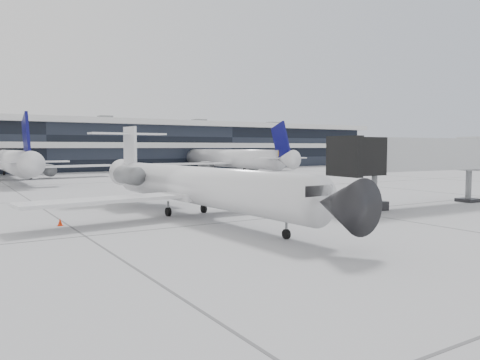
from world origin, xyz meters
TOP-DOWN VIEW (x-y plane):
  - ground at (0.00, 0.00)m, footprint 220.00×220.00m
  - terminal at (0.00, 82.00)m, footprint 170.00×22.00m
  - bg_jet_center at (-8.00, 55.00)m, footprint 32.00×40.00m
  - bg_jet_right at (32.00, 55.00)m, footprint 32.00×40.00m
  - regional_jet at (-1.35, 3.67)m, footprint 24.16×30.14m
  - jet_bridge at (19.13, -1.34)m, footprint 18.70×4.50m
  - traffic_cone at (-10.49, 4.48)m, footprint 0.42×0.42m

SIDE VIEW (x-z plane):
  - ground at x=0.00m, z-range 0.00..0.00m
  - bg_jet_center at x=-8.00m, z-range -4.80..4.80m
  - bg_jet_right at x=32.00m, z-range -4.80..4.80m
  - traffic_cone at x=-10.49m, z-range -0.01..0.48m
  - regional_jet at x=-1.35m, z-range -1.10..5.86m
  - jet_bridge at x=19.13m, z-range 1.37..7.38m
  - terminal at x=0.00m, z-range 0.00..10.00m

